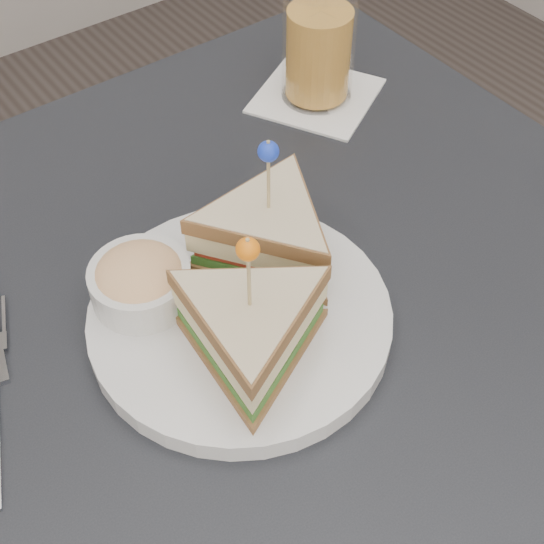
{
  "coord_description": "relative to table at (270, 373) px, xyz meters",
  "views": [
    {
      "loc": [
        -0.23,
        -0.32,
        1.26
      ],
      "look_at": [
        0.01,
        0.01,
        0.8
      ],
      "focal_mm": 50.0,
      "sensor_mm": 36.0,
      "label": 1
    }
  ],
  "objects": [
    {
      "name": "table",
      "position": [
        0.0,
        0.0,
        0.0
      ],
      "size": [
        0.8,
        0.8,
        0.75
      ],
      "color": "black",
      "rests_on": "ground"
    },
    {
      "name": "plate_meal",
      "position": [
        -0.01,
        0.02,
        0.12
      ],
      "size": [
        0.29,
        0.27,
        0.15
      ],
      "rotation": [
        0.0,
        0.0,
        -0.08
      ],
      "color": "silver",
      "rests_on": "table"
    },
    {
      "name": "drink_set",
      "position": [
        0.23,
        0.23,
        0.15
      ],
      "size": [
        0.17,
        0.17,
        0.16
      ],
      "rotation": [
        0.0,
        0.0,
        0.5
      ],
      "color": "white",
      "rests_on": "table"
    }
  ]
}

